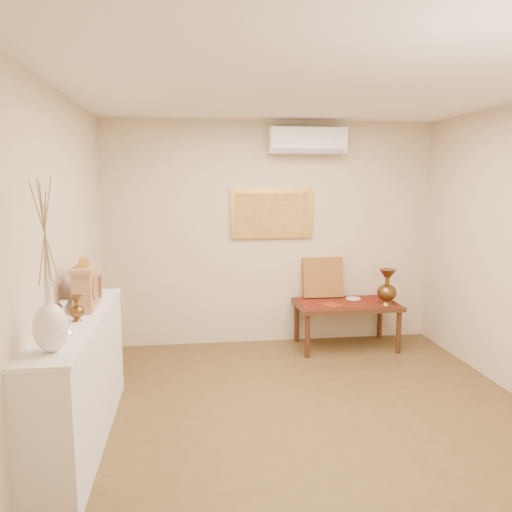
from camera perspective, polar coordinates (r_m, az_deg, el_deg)
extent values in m
plane|color=brown|center=(4.33, 6.76, -18.76)|extent=(4.50, 4.50, 0.00)
plane|color=white|center=(3.92, 7.49, 19.04)|extent=(4.50, 4.50, 0.00)
cube|color=beige|center=(6.09, 1.77, 2.57)|extent=(4.00, 0.02, 2.70)
cube|color=beige|center=(1.88, 25.01, -11.93)|extent=(4.00, 0.02, 2.70)
cube|color=beige|center=(3.91, -22.56, -1.41)|extent=(0.02, 4.50, 2.70)
cube|color=maroon|center=(6.06, 10.29, -5.22)|extent=(1.14, 0.59, 0.01)
cylinder|color=silver|center=(6.22, 11.06, -4.79)|extent=(0.18, 0.18, 0.01)
cube|color=maroon|center=(5.86, 8.61, -5.56)|extent=(0.28, 0.31, 0.01)
cube|color=maroon|center=(6.22, 7.59, -2.44)|extent=(0.49, 0.20, 0.50)
cube|color=white|center=(4.10, -19.42, -13.50)|extent=(0.35, 2.00, 0.95)
cube|color=white|center=(3.95, -19.77, -6.88)|extent=(0.37, 2.02, 0.03)
cube|color=tan|center=(4.19, -18.86, -5.42)|extent=(0.16, 0.36, 0.05)
cube|color=tan|center=(4.15, -18.96, -3.41)|extent=(0.14, 0.30, 0.25)
cylinder|color=beige|center=(4.14, -17.94, -3.40)|extent=(0.01, 0.17, 0.17)
cylinder|color=gold|center=(4.14, -17.87, -3.40)|extent=(0.01, 0.19, 0.19)
cube|color=tan|center=(4.13, -19.06, -1.44)|extent=(0.17, 0.34, 0.04)
cube|color=gold|center=(4.12, -19.09, -0.68)|extent=(0.06, 0.11, 0.07)
cube|color=tan|center=(4.43, -18.44, -3.50)|extent=(0.15, 0.20, 0.22)
cube|color=#462315|center=(4.43, -17.43, -4.13)|extent=(0.01, 0.17, 0.09)
cube|color=#462315|center=(4.41, -17.49, -2.86)|extent=(0.01, 0.17, 0.09)
cube|color=tan|center=(4.41, -18.51, -1.95)|extent=(0.16, 0.21, 0.02)
cube|color=#462315|center=(6.07, 10.29, -5.49)|extent=(1.20, 0.70, 0.05)
cylinder|color=#462315|center=(5.73, 5.90, -9.09)|extent=(0.06, 0.06, 0.50)
cylinder|color=#462315|center=(6.07, 15.98, -8.38)|extent=(0.06, 0.06, 0.50)
cylinder|color=#462315|center=(6.28, 4.66, -7.51)|extent=(0.06, 0.06, 0.50)
cylinder|color=#462315|center=(6.58, 13.96, -6.97)|extent=(0.06, 0.06, 0.50)
cube|color=gold|center=(6.04, 1.82, 4.91)|extent=(1.00, 0.05, 0.60)
cube|color=#C99246|center=(6.01, 1.86, 4.89)|extent=(0.88, 0.01, 0.48)
cube|color=white|center=(6.02, 5.88, 12.95)|extent=(0.90, 0.24, 0.30)
cube|color=gray|center=(5.90, 6.14, 11.88)|extent=(0.86, 0.02, 0.05)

